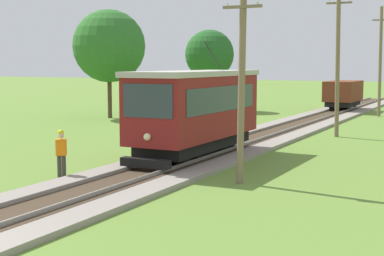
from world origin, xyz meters
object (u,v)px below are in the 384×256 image
Objects in this scene: tree_left_far at (210,55)px; utility_pole_mid at (338,60)px; red_tram at (196,109)px; utility_pole_far at (380,61)px; freight_car at (343,93)px; tree_right_near at (109,46)px; track_worker at (61,152)px; utility_pole_near_tram at (242,81)px.

utility_pole_mid is at bearing -44.04° from tree_left_far.
tree_left_far is (-10.76, 24.38, 2.71)m from red_tram.
red_tram is 25.19m from utility_pole_far.
red_tram is at bearing -98.16° from utility_pole_far.
red_tram is at bearing -89.99° from freight_car.
tree_left_far is at bearing 69.28° from tree_right_near.
utility_pole_far reaches higher than track_worker.
tree_left_far reaches higher than freight_car.
tree_right_near is (-18.06, 3.99, 1.10)m from utility_pole_mid.
red_tram is 5.30m from utility_pole_near_tram.
track_worker is at bearing -112.35° from red_tram.
track_worker is (-2.44, -34.50, -0.57)m from freight_car.
utility_pole_near_tram reaches higher than red_tram.
utility_pole_near_tram is 0.81× the size of utility_pole_far.
utility_pole_far is 14.35m from tree_left_far.
utility_pole_mid is 19.94m from tree_left_far.
tree_right_near is (-14.49, -14.05, 3.86)m from freight_car.
utility_pole_far is at bearing 29.79° from tree_right_near.
utility_pole_near_tram is 0.84× the size of tree_right_near.
freight_car is at bearing 21.23° from tree_left_far.
tree_left_far is (-8.32, 30.32, 3.91)m from track_worker.
utility_pole_far is (3.56, 24.85, 2.13)m from red_tram.
utility_pole_mid is 14.33m from utility_pole_far.
utility_pole_far is 1.04× the size of tree_right_near.
tree_left_far is (3.73, 9.87, -0.52)m from tree_right_near.
red_tram reaches higher than track_worker.
freight_car is 0.76× the size of utility_pole_near_tram.
utility_pole_near_tram reaches higher than track_worker.
utility_pole_mid reaches higher than tree_left_far.
tree_right_near is (-18.06, 18.20, 1.90)m from utility_pole_near_tram.
tree_left_far is at bearing 113.82° from red_tram.
utility_pole_far is at bearing 133.70° from track_worker.
utility_pole_far reaches higher than utility_pole_near_tram.
tree_right_near reaches higher than freight_car.
utility_pole_far reaches higher than tree_left_far.
red_tram is 28.57m from freight_car.
utility_pole_mid is 1.20× the size of tree_left_far.
utility_pole_near_tram reaches higher than freight_car.
utility_pole_mid reaches higher than freight_car.
red_tram is 1.01× the size of utility_pole_mid.
utility_pole_near_tram is 3.84× the size of track_worker.
red_tram is 1.01× the size of utility_pole_far.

